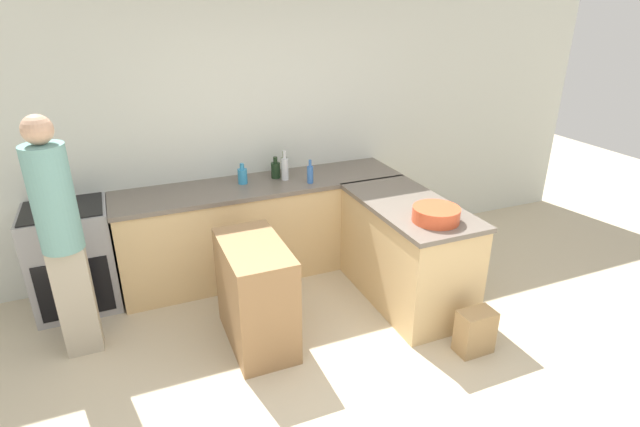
{
  "coord_description": "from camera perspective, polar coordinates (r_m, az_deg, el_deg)",
  "views": [
    {
      "loc": [
        -1.2,
        -2.21,
        2.53
      ],
      "look_at": [
        0.19,
        1.11,
        0.97
      ],
      "focal_mm": 28.0,
      "sensor_mm": 36.0,
      "label": 1
    }
  ],
  "objects": [
    {
      "name": "dish_soap_bottle",
      "position": [
        4.73,
        -8.85,
        4.31
      ],
      "size": [
        0.09,
        0.09,
        0.2
      ],
      "color": "#338CBF",
      "rests_on": "counter_back"
    },
    {
      "name": "ground_plane",
      "position": [
        3.56,
        4.46,
        -21.85
      ],
      "size": [
        14.0,
        14.0,
        0.0
      ],
      "primitive_type": "plane",
      "color": "beige"
    },
    {
      "name": "person_by_range",
      "position": [
        3.95,
        -27.56,
        -1.76
      ],
      "size": [
        0.28,
        0.28,
        1.85
      ],
      "color": "#ADA38E",
      "rests_on": "ground_plane"
    },
    {
      "name": "wine_bottle_dark",
      "position": [
        4.85,
        -5.1,
        5.03
      ],
      "size": [
        0.09,
        0.09,
        0.21
      ],
      "color": "black",
      "rests_on": "counter_back"
    },
    {
      "name": "range_oven",
      "position": [
        4.81,
        -26.41,
        -4.59
      ],
      "size": [
        0.67,
        0.6,
        0.94
      ],
      "color": "#99999E",
      "rests_on": "ground_plane"
    },
    {
      "name": "paper_bag",
      "position": [
        4.1,
        17.29,
        -12.77
      ],
      "size": [
        0.28,
        0.18,
        0.36
      ],
      "color": "#A88456",
      "rests_on": "ground_plane"
    },
    {
      "name": "vinegar_bottle_clear",
      "position": [
        4.78,
        -4.04,
        5.19
      ],
      "size": [
        0.07,
        0.07,
        0.29
      ],
      "color": "silver",
      "rests_on": "counter_back"
    },
    {
      "name": "wall_back",
      "position": [
        4.95,
        -8.12,
        9.4
      ],
      "size": [
        8.0,
        0.06,
        2.7
      ],
      "color": "silver",
      "rests_on": "ground_plane"
    },
    {
      "name": "water_bottle_blue",
      "position": [
        4.69,
        -1.13,
        4.55
      ],
      "size": [
        0.06,
        0.06,
        0.23
      ],
      "color": "#386BB7",
      "rests_on": "counter_back"
    },
    {
      "name": "counter_peninsula",
      "position": [
        4.5,
        9.84,
        -4.3
      ],
      "size": [
        0.69,
        1.36,
        0.92
      ],
      "color": "#D6B27A",
      "rests_on": "ground_plane"
    },
    {
      "name": "counter_back",
      "position": [
        4.92,
        -6.47,
        -1.56
      ],
      "size": [
        2.73,
        0.67,
        0.92
      ],
      "color": "#D6B27A",
      "rests_on": "ground_plane"
    },
    {
      "name": "island_table",
      "position": [
        3.93,
        -7.34,
        -9.13
      ],
      "size": [
        0.45,
        0.83,
        0.85
      ],
      "color": "#997047",
      "rests_on": "ground_plane"
    },
    {
      "name": "olive_oil_bottle",
      "position": [
        4.91,
        -4.1,
        5.46
      ],
      "size": [
        0.06,
        0.06,
        0.24
      ],
      "color": "#475B1E",
      "rests_on": "counter_back"
    },
    {
      "name": "mixing_bowl",
      "position": [
        3.98,
        13.12,
        -0.09
      ],
      "size": [
        0.37,
        0.37,
        0.12
      ],
      "color": "#DB512D",
      "rests_on": "counter_peninsula"
    }
  ]
}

